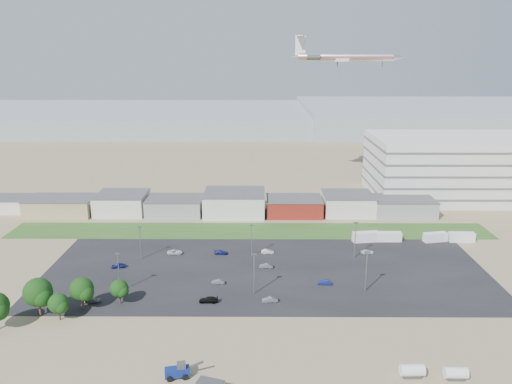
{
  "coord_description": "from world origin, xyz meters",
  "views": [
    {
      "loc": [
        2.96,
        -105.56,
        56.93
      ],
      "look_at": [
        2.23,
        22.0,
        21.75
      ],
      "focal_mm": 35.0,
      "sensor_mm": 36.0,
      "label": 1
    }
  ],
  "objects_px": {
    "box_trailer_a": "(366,237)",
    "parked_car_5": "(118,265)",
    "parked_car_6": "(221,252)",
    "parked_car_13": "(270,300)",
    "parked_car_4": "(218,282)",
    "parked_car_9": "(175,252)",
    "parked_car_8": "(367,252)",
    "parked_car_10": "(93,300)",
    "parked_car_3": "(209,300)",
    "storage_tank_nw": "(412,370)",
    "telehandler": "(177,370)",
    "parked_car_11": "(268,251)",
    "parked_car_1": "(325,282)",
    "parked_car_7": "(266,266)",
    "airliner": "(345,57)"
  },
  "relations": [
    {
      "from": "storage_tank_nw",
      "to": "parked_car_3",
      "type": "bearing_deg",
      "value": 144.83
    },
    {
      "from": "parked_car_10",
      "to": "box_trailer_a",
      "type": "bearing_deg",
      "value": -63.88
    },
    {
      "from": "parked_car_9",
      "to": "parked_car_6",
      "type": "bearing_deg",
      "value": -93.2
    },
    {
      "from": "parked_car_1",
      "to": "parked_car_6",
      "type": "relative_size",
      "value": 0.9
    },
    {
      "from": "parked_car_1",
      "to": "parked_car_7",
      "type": "distance_m",
      "value": 18.04
    },
    {
      "from": "telehandler",
      "to": "airliner",
      "type": "relative_size",
      "value": 0.15
    },
    {
      "from": "telehandler",
      "to": "parked_car_1",
      "type": "height_order",
      "value": "telehandler"
    },
    {
      "from": "parked_car_4",
      "to": "parked_car_3",
      "type": "bearing_deg",
      "value": -7.19
    },
    {
      "from": "parked_car_5",
      "to": "parked_car_8",
      "type": "xyz_separation_m",
      "value": [
        71.06,
        10.42,
        -0.02
      ]
    },
    {
      "from": "telehandler",
      "to": "airliner",
      "type": "distance_m",
      "value": 156.63
    },
    {
      "from": "airliner",
      "to": "parked_car_11",
      "type": "xyz_separation_m",
      "value": [
        -33.59,
        -78.52,
        -55.3
      ]
    },
    {
      "from": "box_trailer_a",
      "to": "parked_car_8",
      "type": "relative_size",
      "value": 2.19
    },
    {
      "from": "telehandler",
      "to": "airliner",
      "type": "height_order",
      "value": "airliner"
    },
    {
      "from": "telehandler",
      "to": "parked_car_9",
      "type": "distance_m",
      "value": 59.31
    },
    {
      "from": "parked_car_3",
      "to": "parked_car_8",
      "type": "xyz_separation_m",
      "value": [
        44.11,
        30.29,
        -0.01
      ]
    },
    {
      "from": "parked_car_1",
      "to": "parked_car_7",
      "type": "relative_size",
      "value": 0.97
    },
    {
      "from": "airliner",
      "to": "parked_car_1",
      "type": "height_order",
      "value": "airliner"
    },
    {
      "from": "box_trailer_a",
      "to": "parked_car_5",
      "type": "bearing_deg",
      "value": -173.16
    },
    {
      "from": "storage_tank_nw",
      "to": "box_trailer_a",
      "type": "distance_m",
      "value": 68.85
    },
    {
      "from": "parked_car_8",
      "to": "parked_car_4",
      "type": "bearing_deg",
      "value": 110.9
    },
    {
      "from": "parked_car_4",
      "to": "parked_car_9",
      "type": "height_order",
      "value": "parked_car_9"
    },
    {
      "from": "telehandler",
      "to": "parked_car_11",
      "type": "relative_size",
      "value": 1.95
    },
    {
      "from": "parked_car_6",
      "to": "parked_car_7",
      "type": "distance_m",
      "value": 16.41
    },
    {
      "from": "parked_car_10",
      "to": "parked_car_9",
      "type": "bearing_deg",
      "value": -29.06
    },
    {
      "from": "parked_car_11",
      "to": "box_trailer_a",
      "type": "bearing_deg",
      "value": -79.04
    },
    {
      "from": "box_trailer_a",
      "to": "parked_car_8",
      "type": "xyz_separation_m",
      "value": [
        -1.61,
        -10.12,
        -0.91
      ]
    },
    {
      "from": "parked_car_1",
      "to": "parked_car_6",
      "type": "bearing_deg",
      "value": -120.03
    },
    {
      "from": "storage_tank_nw",
      "to": "parked_car_8",
      "type": "relative_size",
      "value": 1.16
    },
    {
      "from": "parked_car_1",
      "to": "parked_car_6",
      "type": "distance_m",
      "value": 34.44
    },
    {
      "from": "airliner",
      "to": "parked_car_13",
      "type": "distance_m",
      "value": 126.5
    },
    {
      "from": "storage_tank_nw",
      "to": "parked_car_11",
      "type": "bearing_deg",
      "value": 113.44
    },
    {
      "from": "box_trailer_a",
      "to": "parked_car_1",
      "type": "height_order",
      "value": "box_trailer_a"
    },
    {
      "from": "parked_car_8",
      "to": "parked_car_10",
      "type": "relative_size",
      "value": 0.91
    },
    {
      "from": "parked_car_1",
      "to": "parked_car_4",
      "type": "xyz_separation_m",
      "value": [
        -27.33,
        0.29,
        -0.04
      ]
    },
    {
      "from": "parked_car_8",
      "to": "box_trailer_a",
      "type": "bearing_deg",
      "value": -13.63
    },
    {
      "from": "parked_car_6",
      "to": "parked_car_11",
      "type": "bearing_deg",
      "value": -84.77
    },
    {
      "from": "parked_car_7",
      "to": "parked_car_9",
      "type": "bearing_deg",
      "value": -106.61
    },
    {
      "from": "parked_car_3",
      "to": "parked_car_6",
      "type": "distance_m",
      "value": 29.74
    },
    {
      "from": "telehandler",
      "to": "parked_car_9",
      "type": "height_order",
      "value": "telehandler"
    },
    {
      "from": "parked_car_6",
      "to": "parked_car_13",
      "type": "xyz_separation_m",
      "value": [
        13.81,
        -29.52,
        0.04
      ]
    },
    {
      "from": "parked_car_1",
      "to": "parked_car_7",
      "type": "height_order",
      "value": "parked_car_7"
    },
    {
      "from": "parked_car_1",
      "to": "parked_car_9",
      "type": "xyz_separation_m",
      "value": [
        -41.69,
        20.0,
        0.03
      ]
    },
    {
      "from": "parked_car_4",
      "to": "parked_car_8",
      "type": "xyz_separation_m",
      "value": [
        42.59,
        20.31,
        0.09
      ]
    },
    {
      "from": "parked_car_1",
      "to": "parked_car_13",
      "type": "relative_size",
      "value": 0.96
    },
    {
      "from": "airliner",
      "to": "parked_car_9",
      "type": "bearing_deg",
      "value": -117.03
    },
    {
      "from": "box_trailer_a",
      "to": "parked_car_1",
      "type": "bearing_deg",
      "value": -127.71
    },
    {
      "from": "telehandler",
      "to": "parked_car_1",
      "type": "xyz_separation_m",
      "value": [
        31.75,
        38.46,
        -0.9
      ]
    },
    {
      "from": "parked_car_6",
      "to": "parked_car_13",
      "type": "distance_m",
      "value": 32.59
    },
    {
      "from": "parked_car_3",
      "to": "storage_tank_nw",
      "type": "bearing_deg",
      "value": 56.03
    },
    {
      "from": "storage_tank_nw",
      "to": "parked_car_9",
      "type": "height_order",
      "value": "storage_tank_nw"
    }
  ]
}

